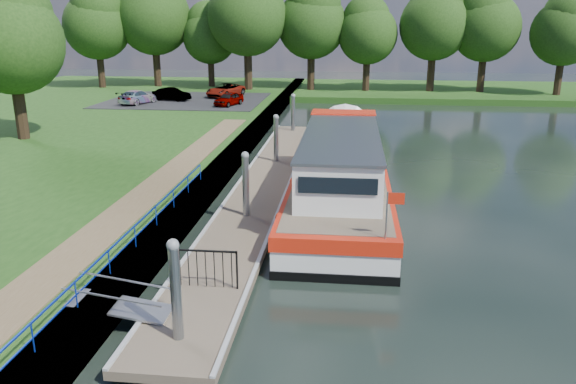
# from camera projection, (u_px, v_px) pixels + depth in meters

# --- Properties ---
(ground) EXTENTS (160.00, 160.00, 0.00)m
(ground) POSITION_uv_depth(u_px,v_px,m) (186.00, 341.00, 14.07)
(ground) COLOR black
(ground) RESTS_ON ground
(bank_edge) EXTENTS (1.10, 90.00, 0.78)m
(bank_edge) POSITION_uv_depth(u_px,v_px,m) (220.00, 171.00, 28.49)
(bank_edge) COLOR #473D2D
(bank_edge) RESTS_ON ground
(far_bank) EXTENTS (60.00, 18.00, 0.60)m
(far_bank) POSITION_uv_depth(u_px,v_px,m) (424.00, 91.00, 62.16)
(far_bank) COLOR #1B3F12
(far_bank) RESTS_ON ground
(footpath) EXTENTS (1.60, 40.00, 0.05)m
(footpath) POSITION_uv_depth(u_px,v_px,m) (133.00, 205.00, 21.91)
(footpath) COLOR brown
(footpath) RESTS_ON riverbank
(carpark) EXTENTS (14.00, 12.00, 0.06)m
(carpark) POSITION_uv_depth(u_px,v_px,m) (186.00, 100.00, 51.13)
(carpark) COLOR black
(carpark) RESTS_ON riverbank
(blue_fence) EXTENTS (0.04, 18.04, 0.72)m
(blue_fence) POSITION_uv_depth(u_px,v_px,m) (122.00, 243.00, 16.83)
(blue_fence) COLOR #0C2DBF
(blue_fence) RESTS_ON riverbank
(pontoon) EXTENTS (2.50, 30.00, 0.56)m
(pontoon) POSITION_uv_depth(u_px,v_px,m) (264.00, 188.00, 26.38)
(pontoon) COLOR brown
(pontoon) RESTS_ON ground
(mooring_piles) EXTENTS (0.30, 27.30, 3.55)m
(mooring_piles) POSITION_uv_depth(u_px,v_px,m) (264.00, 165.00, 26.06)
(mooring_piles) COLOR gray
(mooring_piles) RESTS_ON ground
(gangway) EXTENTS (2.58, 1.00, 0.92)m
(gangway) POSITION_uv_depth(u_px,v_px,m) (120.00, 305.00, 14.56)
(gangway) COLOR #A5A8AD
(gangway) RESTS_ON ground
(gate_panel) EXTENTS (1.85, 0.05, 1.15)m
(gate_panel) POSITION_uv_depth(u_px,v_px,m) (206.00, 263.00, 15.83)
(gate_panel) COLOR black
(gate_panel) RESTS_ON ground
(barge) EXTENTS (4.36, 21.15, 4.78)m
(barge) POSITION_uv_depth(u_px,v_px,m) (341.00, 166.00, 26.74)
(barge) COLOR black
(barge) RESTS_ON ground
(horizon_trees) EXTENTS (54.38, 10.03, 12.87)m
(horizon_trees) POSITION_uv_depth(u_px,v_px,m) (300.00, 19.00, 58.21)
(horizon_trees) COLOR #332316
(horizon_trees) RESTS_ON ground
(bank_tree_a) EXTENTS (6.12, 6.12, 9.72)m
(bank_tree_a) POSITION_uv_depth(u_px,v_px,m) (11.00, 33.00, 32.81)
(bank_tree_a) COLOR #332316
(bank_tree_a) RESTS_ON riverbank
(car_a) EXTENTS (2.35, 3.51, 1.11)m
(car_a) POSITION_uv_depth(u_px,v_px,m) (229.00, 99.00, 47.61)
(car_a) COLOR #999999
(car_a) RESTS_ON carpark
(car_b) EXTENTS (3.64, 2.08, 1.13)m
(car_b) POSITION_uv_depth(u_px,v_px,m) (172.00, 94.00, 50.57)
(car_b) COLOR #999999
(car_b) RESTS_ON carpark
(car_c) EXTENTS (2.68, 4.35, 1.18)m
(car_c) POSITION_uv_depth(u_px,v_px,m) (137.00, 97.00, 48.61)
(car_c) COLOR #999999
(car_c) RESTS_ON carpark
(car_d) EXTENTS (3.52, 4.83, 1.22)m
(car_d) POSITION_uv_depth(u_px,v_px,m) (225.00, 90.00, 53.13)
(car_d) COLOR #999999
(car_d) RESTS_ON carpark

